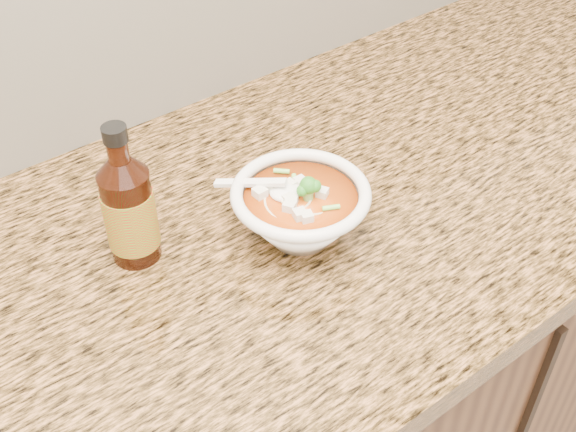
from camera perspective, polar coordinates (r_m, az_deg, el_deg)
counter_slab at (r=0.90m, az=-15.77°, el=-8.16°), size 4.00×0.68×0.04m
soup_bowl at (r=0.92m, az=0.99°, el=0.30°), size 0.18×0.18×0.10m
hot_sauce_bottle at (r=0.89m, az=-12.43°, el=0.45°), size 0.08×0.08×0.19m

